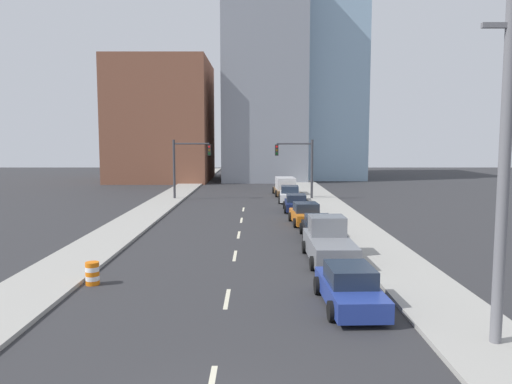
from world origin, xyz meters
TOP-DOWN VIEW (x-y plane):
  - sidewalk_left at (-7.72, 46.67)m, footprint 3.19×93.35m
  - sidewalk_right at (7.72, 46.67)m, footprint 3.19×93.35m
  - lane_stripe_at_9m at (0.00, 8.81)m, footprint 0.16×2.40m
  - lane_stripe_at_16m at (0.00, 15.83)m, footprint 0.16×2.40m
  - lane_stripe_at_22m at (0.00, 21.55)m, footprint 0.16×2.40m
  - lane_stripe_at_27m at (0.00, 27.30)m, footprint 0.16×2.40m
  - lane_stripe_at_33m at (0.00, 33.20)m, footprint 0.16×2.40m
  - building_brick_left at (-12.74, 64.94)m, footprint 14.00×16.00m
  - building_office_center at (2.30, 68.94)m, footprint 12.00×20.00m
  - building_glass_right at (10.90, 72.94)m, footprint 13.00×20.00m
  - traffic_signal_left at (-6.00, 40.20)m, footprint 3.81×0.35m
  - traffic_signal_right at (5.60, 40.20)m, footprint 3.81×0.35m
  - utility_pole_right_near at (7.95, 4.36)m, footprint 1.60×0.32m
  - traffic_barrel at (-5.65, 10.65)m, footprint 0.56×0.56m
  - sedan_blue at (4.44, 7.96)m, footprint 2.19×4.76m
  - pickup_truck_gray at (4.69, 14.85)m, footprint 2.33×5.66m
  - sedan_black at (4.85, 20.56)m, footprint 2.07×4.29m
  - sedan_orange at (4.63, 25.60)m, footprint 2.32×4.47m
  - sedan_navy at (4.46, 32.15)m, footprint 2.16×4.44m
  - sedan_white at (4.36, 38.60)m, footprint 2.35×4.85m
  - box_truck_brown at (4.26, 44.32)m, footprint 2.68×5.70m

SIDE VIEW (x-z plane):
  - lane_stripe_at_9m at x=0.00m, z-range 0.00..0.01m
  - lane_stripe_at_16m at x=0.00m, z-range 0.00..0.01m
  - lane_stripe_at_22m at x=0.00m, z-range 0.00..0.01m
  - lane_stripe_at_27m at x=0.00m, z-range 0.00..0.01m
  - lane_stripe_at_33m at x=0.00m, z-range 0.00..0.01m
  - sidewalk_left at x=-7.72m, z-range 0.00..0.17m
  - sidewalk_right at x=7.72m, z-range 0.00..0.17m
  - traffic_barrel at x=-5.65m, z-range 0.00..0.95m
  - sedan_black at x=4.85m, z-range -0.05..1.35m
  - sedan_navy at x=4.46m, z-range -0.06..1.36m
  - sedan_blue at x=4.44m, z-range -0.06..1.43m
  - sedan_orange at x=4.63m, z-range -0.07..1.46m
  - sedan_white at x=4.36m, z-range -0.08..1.47m
  - pickup_truck_gray at x=4.69m, z-range -0.20..1.92m
  - box_truck_brown at x=4.26m, z-range -0.04..1.91m
  - traffic_signal_left at x=-6.00m, z-range 0.86..6.86m
  - traffic_signal_right at x=5.60m, z-range 0.86..6.86m
  - utility_pole_right_near at x=7.95m, z-range 0.12..9.93m
  - building_brick_left at x=-12.74m, z-range 0.00..17.45m
  - building_glass_right at x=10.90m, z-range 0.00..26.20m
  - building_office_center at x=2.30m, z-range 0.00..29.57m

